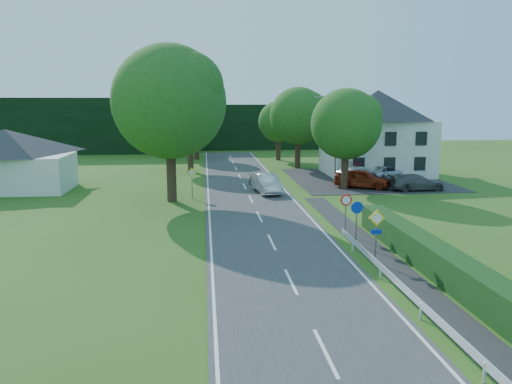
{
  "coord_description": "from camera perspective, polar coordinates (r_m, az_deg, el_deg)",
  "views": [
    {
      "loc": [
        -3.5,
        -13.55,
        7.44
      ],
      "look_at": [
        -0.35,
        16.75,
        1.91
      ],
      "focal_mm": 35.0,
      "sensor_mm": 36.0,
      "label": 1
    }
  ],
  "objects": [
    {
      "name": "bungalow_left",
      "position": [
        46.81,
        -26.58,
        3.4
      ],
      "size": [
        11.0,
        6.5,
        5.2
      ],
      "color": "silver",
      "rests_on": "ground"
    },
    {
      "name": "tree_right_mid",
      "position": [
        43.36,
        10.21,
        5.95
      ],
      "size": [
        7.0,
        7.0,
        8.58
      ],
      "primitive_type": null,
      "color": "#1B5419",
      "rests_on": "ground"
    },
    {
      "name": "parked_car_silver_b",
      "position": [
        49.47,
        14.51,
        2.17
      ],
      "size": [
        5.52,
        4.62,
        1.4
      ],
      "primitive_type": "imported",
      "rotation": [
        0.0,
        0.0,
        2.12
      ],
      "color": "silver",
      "rests_on": "parking_pad"
    },
    {
      "name": "parked_car_red",
      "position": [
        44.27,
        12.08,
        1.5
      ],
      "size": [
        5.14,
        3.94,
        1.63
      ],
      "primitive_type": "imported",
      "rotation": [
        0.0,
        0.0,
        1.09
      ],
      "color": "maroon",
      "rests_on": "parking_pad"
    },
    {
      "name": "line_centre",
      "position": [
        34.53,
        0.03,
        -2.08
      ],
      "size": [
        0.12,
        80.0,
        0.01
      ],
      "primitive_type": null,
      "color": "white",
      "rests_on": "road"
    },
    {
      "name": "sign_roundabout",
      "position": [
        26.38,
        11.43,
        -2.55
      ],
      "size": [
        0.64,
        0.08,
        2.37
      ],
      "color": "slate",
      "rests_on": "ground"
    },
    {
      "name": "sign_speed_limit",
      "position": [
        28.22,
        10.25,
        -1.47
      ],
      "size": [
        0.64,
        0.11,
        2.37
      ],
      "color": "slate",
      "rests_on": "ground"
    },
    {
      "name": "sign_priority_right",
      "position": [
        23.58,
        13.6,
        -3.85
      ],
      "size": [
        0.78,
        0.09,
        2.59
      ],
      "color": "slate",
      "rests_on": "ground"
    },
    {
      "name": "line_edge_left",
      "position": [
        34.35,
        -5.38,
        -2.19
      ],
      "size": [
        0.12,
        80.0,
        0.01
      ],
      "primitive_type": "cube",
      "color": "white",
      "rests_on": "road"
    },
    {
      "name": "motorcycle",
      "position": [
        45.53,
        -0.41,
        1.6
      ],
      "size": [
        1.34,
        2.13,
        1.06
      ],
      "primitive_type": "imported",
      "rotation": [
        0.0,
        0.0,
        -0.34
      ],
      "color": "black",
      "rests_on": "road"
    },
    {
      "name": "moving_car",
      "position": [
        40.98,
        1.22,
        0.96
      ],
      "size": [
        2.23,
        4.82,
        1.53
      ],
      "primitive_type": "imported",
      "rotation": [
        0.0,
        0.0,
        0.13
      ],
      "color": "silver",
      "rests_on": "road"
    },
    {
      "name": "tree_right_back",
      "position": [
        64.36,
        2.59,
        7.01
      ],
      "size": [
        6.2,
        6.2,
        7.56
      ],
      "primitive_type": null,
      "color": "#1B5419",
      "rests_on": "ground"
    },
    {
      "name": "streetlight",
      "position": [
        45.16,
        8.98,
        6.38
      ],
      "size": [
        2.03,
        0.18,
        8.0
      ],
      "color": "slate",
      "rests_on": "ground"
    },
    {
      "name": "parasol",
      "position": [
        47.46,
        11.35,
        2.33
      ],
      "size": [
        2.73,
        2.76,
        1.99
      ],
      "primitive_type": "imported",
      "rotation": [
        0.0,
        0.0,
        0.3
      ],
      "color": "red",
      "rests_on": "parking_pad"
    },
    {
      "name": "parking_pad",
      "position": [
        49.62,
        12.35,
        1.44
      ],
      "size": [
        14.0,
        16.0,
        0.04
      ],
      "primitive_type": "cube",
      "color": "#262528",
      "rests_on": "ground"
    },
    {
      "name": "tree_main",
      "position": [
        37.67,
        -9.82,
        7.67
      ],
      "size": [
        9.4,
        9.4,
        11.64
      ],
      "primitive_type": null,
      "color": "#1B5419",
      "rests_on": "ground"
    },
    {
      "name": "tree_left_back",
      "position": [
        65.65,
        -6.85,
        7.23
      ],
      "size": [
        6.6,
        6.6,
        8.07
      ],
      "primitive_type": null,
      "color": "#1B5419",
      "rests_on": "ground"
    },
    {
      "name": "ground",
      "position": [
        15.85,
        7.93,
        -17.81
      ],
      "size": [
        160.0,
        160.0,
        0.0
      ],
      "primitive_type": "plane",
      "color": "#2D5317",
      "rests_on": "ground"
    },
    {
      "name": "tree_right_far",
      "position": [
        56.61,
        4.81,
        7.31
      ],
      "size": [
        7.4,
        7.4,
        9.09
      ],
      "primitive_type": null,
      "color": "#1B5419",
      "rests_on": "ground"
    },
    {
      "name": "footpath",
      "position": [
        19.19,
        21.34,
        -13.2
      ],
      "size": [
        1.5,
        44.0,
        0.04
      ],
      "primitive_type": "cube",
      "color": "#262528",
      "rests_on": "ground"
    },
    {
      "name": "guardrail",
      "position": [
        16.18,
        22.82,
        -16.57
      ],
      "size": [
        0.12,
        26.0,
        0.69
      ],
      "primitive_type": null,
      "color": "white",
      "rests_on": "ground"
    },
    {
      "name": "road",
      "position": [
        34.54,
        0.03,
        -2.12
      ],
      "size": [
        7.0,
        80.0,
        0.04
      ],
      "primitive_type": "cube",
      "color": "#363739",
      "rests_on": "ground"
    },
    {
      "name": "house_white",
      "position": [
        52.64,
        13.59,
        6.69
      ],
      "size": [
        10.6,
        8.4,
        8.6
      ],
      "color": "silver",
      "rests_on": "ground"
    },
    {
      "name": "sign_priority_left",
      "position": [
        38.96,
        -7.34,
        1.75
      ],
      "size": [
        0.78,
        0.09,
        2.44
      ],
      "color": "slate",
      "rests_on": "ground"
    },
    {
      "name": "treeline_left",
      "position": [
        79.5,
        -24.06,
        6.92
      ],
      "size": [
        44.0,
        6.0,
        8.0
      ],
      "primitive_type": "cube",
      "color": "black",
      "rests_on": "ground"
    },
    {
      "name": "parked_car_grey",
      "position": [
        44.36,
        17.88,
        1.06
      ],
      "size": [
        4.74,
        2.09,
        1.35
      ],
      "primitive_type": "imported",
      "rotation": [
        0.0,
        0.0,
        1.61
      ],
      "color": "#4E5054",
      "rests_on": "parking_pad"
    },
    {
      "name": "tree_left_far",
      "position": [
        53.66,
        -7.57,
        6.83
      ],
      "size": [
        7.0,
        7.0,
        8.58
      ],
      "primitive_type": null,
      "color": "#1B5419",
      "rests_on": "ground"
    },
    {
      "name": "parked_car_silver_a",
      "position": [
        47.5,
        11.76,
        2.02
      ],
      "size": [
        4.81,
        3.28,
        1.5
      ],
      "primitive_type": "imported",
      "rotation": [
        0.0,
        0.0,
        1.98
      ],
      "color": "#A3A4A8",
      "rests_on": "parking_pad"
    },
    {
      "name": "line_edge_right",
      "position": [
        35.01,
        5.33,
        -1.96
      ],
      "size": [
        0.12,
        80.0,
        0.01
      ],
      "primitive_type": "cube",
      "color": "white",
      "rests_on": "road"
    },
    {
      "name": "treeline_right",
      "position": [
        80.47,
        2.31,
        7.46
      ],
      "size": [
        30.0,
        5.0,
        7.0
      ],
      "primitive_type": "cube",
      "color": "black",
      "rests_on": "ground"
    }
  ]
}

